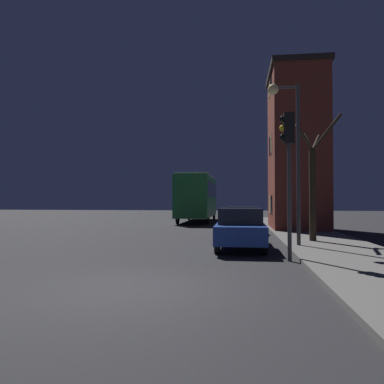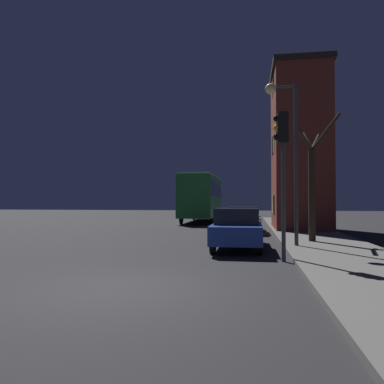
{
  "view_description": "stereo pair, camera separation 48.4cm",
  "coord_description": "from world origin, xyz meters",
  "px_view_note": "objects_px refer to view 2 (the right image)",
  "views": [
    {
      "loc": [
        2.09,
        -7.32,
        1.76
      ],
      "look_at": [
        -0.2,
        10.48,
        2.18
      ],
      "focal_mm": 35.0,
      "sensor_mm": 36.0,
      "label": 1
    },
    {
      "loc": [
        2.57,
        -7.25,
        1.76
      ],
      "look_at": [
        -0.2,
        10.48,
        2.18
      ],
      "focal_mm": 35.0,
      "sensor_mm": 36.0,
      "label": 2
    }
  ],
  "objects_px": {
    "bus": "(202,195)",
    "car_mid_lane": "(244,219)",
    "streetlamp": "(286,134)",
    "bare_tree": "(312,181)",
    "car_near_lane": "(237,227)",
    "traffic_light": "(282,154)"
  },
  "relations": [
    {
      "from": "bus",
      "to": "car_mid_lane",
      "type": "distance_m",
      "value": 10.59
    },
    {
      "from": "bus",
      "to": "streetlamp",
      "type": "bearing_deg",
      "value": -72.51
    },
    {
      "from": "streetlamp",
      "to": "bare_tree",
      "type": "relative_size",
      "value": 1.19
    },
    {
      "from": "car_near_lane",
      "to": "bare_tree",
      "type": "bearing_deg",
      "value": 32.33
    },
    {
      "from": "traffic_light",
      "to": "bus",
      "type": "distance_m",
      "value": 20.57
    },
    {
      "from": "bus",
      "to": "car_mid_lane",
      "type": "relative_size",
      "value": 2.11
    },
    {
      "from": "bus",
      "to": "car_near_lane",
      "type": "height_order",
      "value": "bus"
    },
    {
      "from": "bare_tree",
      "to": "bus",
      "type": "height_order",
      "value": "bare_tree"
    },
    {
      "from": "streetlamp",
      "to": "bus",
      "type": "xyz_separation_m",
      "value": [
        -5.34,
        16.93,
        -1.97
      ]
    },
    {
      "from": "streetlamp",
      "to": "traffic_light",
      "type": "xyz_separation_m",
      "value": [
        -0.41,
        -3.03,
        -1.12
      ]
    },
    {
      "from": "bus",
      "to": "car_near_lane",
      "type": "distance_m",
      "value": 17.62
    },
    {
      "from": "traffic_light",
      "to": "car_mid_lane",
      "type": "height_order",
      "value": "traffic_light"
    },
    {
      "from": "streetlamp",
      "to": "bare_tree",
      "type": "bearing_deg",
      "value": 54.11
    },
    {
      "from": "bare_tree",
      "to": "car_near_lane",
      "type": "bearing_deg",
      "value": -147.67
    },
    {
      "from": "streetlamp",
      "to": "car_near_lane",
      "type": "bearing_deg",
      "value": -171.47
    },
    {
      "from": "traffic_light",
      "to": "car_mid_lane",
      "type": "relative_size",
      "value": 0.92
    },
    {
      "from": "bare_tree",
      "to": "car_near_lane",
      "type": "xyz_separation_m",
      "value": [
        -2.95,
        -1.87,
        -1.78
      ]
    },
    {
      "from": "bare_tree",
      "to": "car_mid_lane",
      "type": "height_order",
      "value": "bare_tree"
    },
    {
      "from": "traffic_light",
      "to": "bare_tree",
      "type": "height_order",
      "value": "bare_tree"
    },
    {
      "from": "bus",
      "to": "bare_tree",
      "type": "bearing_deg",
      "value": -67.05
    },
    {
      "from": "streetlamp",
      "to": "traffic_light",
      "type": "height_order",
      "value": "streetlamp"
    },
    {
      "from": "car_near_lane",
      "to": "bus",
      "type": "bearing_deg",
      "value": 101.63
    }
  ]
}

